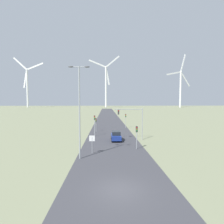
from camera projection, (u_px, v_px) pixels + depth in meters
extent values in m
plane|color=#757A5B|center=(119.00, 190.00, 14.70)|extent=(600.00, 600.00, 0.00)
cube|color=#38383D|center=(109.00, 122.00, 62.58)|extent=(10.00, 240.00, 0.01)
cylinder|color=#93999E|center=(79.00, 113.00, 22.34)|extent=(0.18, 0.18, 11.84)
cylinder|color=#93999E|center=(79.00, 67.00, 21.99)|extent=(2.03, 0.10, 0.10)
ellipsoid|color=#4C4C51|center=(71.00, 67.00, 21.96)|extent=(0.70, 0.32, 0.20)
ellipsoid|color=#4C4C51|center=(87.00, 67.00, 22.03)|extent=(0.70, 0.32, 0.20)
cylinder|color=#93999E|center=(92.00, 145.00, 24.82)|extent=(0.07, 0.07, 2.41)
cube|color=white|center=(92.00, 138.00, 24.75)|extent=(0.81, 0.01, 0.81)
cube|color=red|center=(92.00, 138.00, 24.76)|extent=(0.76, 0.02, 0.76)
cylinder|color=#93999E|center=(95.00, 126.00, 37.39)|extent=(0.11, 0.11, 4.44)
cube|color=#2D2D2D|center=(95.00, 118.00, 37.29)|extent=(0.28, 0.24, 0.90)
sphere|color=red|center=(95.00, 116.00, 37.14)|extent=(0.16, 0.16, 0.16)
sphere|color=gold|center=(95.00, 118.00, 37.15)|extent=(0.16, 0.16, 0.16)
sphere|color=green|center=(95.00, 119.00, 37.17)|extent=(0.16, 0.16, 0.16)
cylinder|color=#93999E|center=(137.00, 138.00, 27.22)|extent=(0.11, 0.11, 3.58)
cube|color=#2D2D2D|center=(137.00, 129.00, 27.14)|extent=(0.28, 0.24, 0.90)
sphere|color=red|center=(137.00, 127.00, 26.98)|extent=(0.16, 0.16, 0.16)
sphere|color=gold|center=(137.00, 129.00, 27.00)|extent=(0.16, 0.16, 0.16)
sphere|color=green|center=(137.00, 131.00, 27.02)|extent=(0.16, 0.16, 0.16)
cylinder|color=#93999E|center=(96.00, 125.00, 42.98)|extent=(0.11, 0.11, 3.34)
cube|color=#2D2D2D|center=(96.00, 120.00, 42.90)|extent=(0.28, 0.24, 0.90)
sphere|color=red|center=(96.00, 119.00, 42.75)|extent=(0.16, 0.16, 0.16)
sphere|color=gold|center=(96.00, 120.00, 42.77)|extent=(0.16, 0.16, 0.16)
sphere|color=green|center=(96.00, 121.00, 42.78)|extent=(0.16, 0.16, 0.16)
cylinder|color=#93999E|center=(126.00, 121.00, 49.08)|extent=(0.11, 0.11, 3.94)
cube|color=#2D2D2D|center=(126.00, 116.00, 48.99)|extent=(0.28, 0.24, 0.90)
sphere|color=red|center=(126.00, 115.00, 48.84)|extent=(0.16, 0.16, 0.16)
sphere|color=gold|center=(126.00, 116.00, 48.86)|extent=(0.16, 0.16, 0.16)
sphere|color=green|center=(126.00, 117.00, 48.87)|extent=(0.16, 0.16, 0.16)
cylinder|color=#93999E|center=(142.00, 124.00, 33.79)|extent=(0.14, 0.14, 6.17)
cylinder|color=#93999E|center=(128.00, 109.00, 33.53)|extent=(5.45, 0.12, 0.12)
cube|color=#2D2D2D|center=(118.00, 112.00, 33.49)|extent=(0.28, 0.24, 0.90)
sphere|color=red|center=(119.00, 111.00, 33.34)|extent=(0.18, 0.18, 0.18)
cube|color=navy|center=(116.00, 137.00, 33.15)|extent=(1.85, 4.12, 0.80)
cube|color=#1E2328|center=(116.00, 133.00, 32.95)|extent=(1.59, 2.12, 0.70)
cylinder|color=black|center=(112.00, 137.00, 34.41)|extent=(0.22, 0.66, 0.66)
cylinder|color=black|center=(120.00, 137.00, 34.47)|extent=(0.22, 0.66, 0.66)
cylinder|color=black|center=(112.00, 140.00, 31.87)|extent=(0.22, 0.66, 0.66)
cylinder|color=black|center=(121.00, 140.00, 31.93)|extent=(0.22, 0.66, 0.66)
cylinder|color=white|center=(27.00, 89.00, 226.52)|extent=(2.20, 2.20, 48.55)
sphere|color=white|center=(27.00, 70.00, 225.07)|extent=(2.60, 2.60, 2.60)
cube|color=white|center=(25.00, 79.00, 226.12)|extent=(6.32, 1.58, 23.15)
cube|color=white|center=(35.00, 66.00, 223.24)|extent=(22.35, 4.39, 9.16)
cube|color=white|center=(20.00, 64.00, 225.85)|extent=(18.46, 3.71, 16.70)
cylinder|color=white|center=(106.00, 87.00, 227.46)|extent=(2.20, 2.20, 52.05)
sphere|color=white|center=(106.00, 67.00, 225.90)|extent=(2.60, 2.60, 2.60)
cube|color=white|center=(108.00, 76.00, 227.09)|extent=(5.81, 1.61, 22.49)
cube|color=white|center=(113.00, 61.00, 227.49)|extent=(18.10, 4.01, 15.96)
cube|color=white|center=(97.00, 64.00, 223.12)|extent=(21.52, 4.68, 9.27)
cylinder|color=white|center=(180.00, 90.00, 224.59)|extent=(2.20, 2.20, 45.44)
sphere|color=white|center=(181.00, 72.00, 223.23)|extent=(2.60, 2.60, 2.60)
cube|color=white|center=(174.00, 73.00, 218.20)|extent=(21.34, 9.73, 6.67)
cube|color=white|center=(185.00, 79.00, 227.35)|extent=(15.71, 7.26, 18.41)
cube|color=white|center=(183.00, 63.00, 224.16)|extent=(8.27, 4.00, 22.66)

